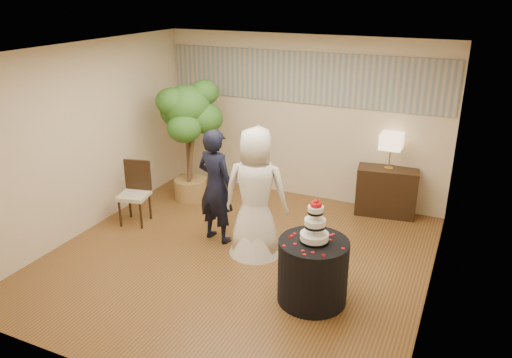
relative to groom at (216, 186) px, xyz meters
The scene contains 15 objects.
floor 1.06m from the groom, 35.85° to the right, with size 5.00×5.00×0.00m, color brown.
ceiling 2.06m from the groom, 35.85° to the right, with size 5.00×5.00×0.00m, color white.
wall_back 2.26m from the groom, 76.23° to the left, with size 5.00×0.06×2.80m, color beige.
wall_front 2.97m from the groom, 79.74° to the right, with size 5.00×0.06×2.80m, color beige.
wall_left 2.09m from the groom, 169.24° to the right, with size 0.06×5.00×2.80m, color beige.
wall_right 3.09m from the groom, ahead, with size 0.06×5.00×2.80m, color beige.
mural_border 2.50m from the groom, 76.10° to the left, with size 4.90×0.02×0.85m, color gray.
groom is the anchor object (origin of this frame).
bride 0.69m from the groom, ahead, with size 0.89×0.75×1.82m, color white.
cake_table 2.03m from the groom, 26.56° to the right, with size 0.82×0.82×0.79m, color black.
wedding_cake 1.99m from the groom, 26.56° to the right, with size 0.34×0.34×0.53m, color white, non-canonical shape.
console 2.87m from the groom, 42.51° to the left, with size 0.95×0.42×0.79m, color black.
table_lamp 2.85m from the groom, 42.51° to the left, with size 0.34×0.34×0.58m, color beige, non-canonical shape.
ficus_tree 1.63m from the groom, 135.43° to the left, with size 1.01×1.01×2.12m, color #2F631F, non-canonical shape.
side_chair 1.49m from the groom, behind, with size 0.45×0.47×0.99m, color black, non-canonical shape.
Camera 1 is at (2.75, -5.40, 3.54)m, focal length 35.00 mm.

